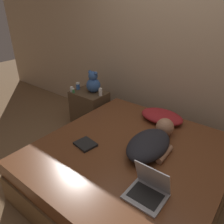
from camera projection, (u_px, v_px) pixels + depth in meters
The scene contains 13 objects.
ground_plane at pixel (129, 185), 2.33m from camera, with size 12.00×12.00×0.00m, color brown.
wall_back at pixel (190, 44), 2.55m from camera, with size 8.00×0.06×2.60m.
bed at pixel (130, 168), 2.22m from camera, with size 1.72×1.81×0.48m.
nightstand at pixel (90, 109), 3.30m from camera, with size 0.50×0.38×0.57m.
pillow at pixel (162, 116), 2.57m from camera, with size 0.51×0.34×0.11m.
person_lying at pixel (152, 142), 2.07m from camera, with size 0.37×0.75×0.19m.
laptop at pixel (148, 189), 1.59m from camera, with size 0.28×0.25×0.25m.
teddy_bear at pixel (93, 83), 3.11m from camera, with size 0.20×0.20×0.31m.
bottle_blue at pixel (78, 86), 3.24m from camera, with size 0.06×0.06×0.10m.
bottle_green at pixel (73, 91), 3.12m from camera, with size 0.03×0.03×0.07m.
bottle_white at pixel (100, 92), 3.03m from camera, with size 0.05×0.05×0.11m.
bottle_clear at pixel (72, 89), 3.16m from camera, with size 0.05×0.05×0.08m.
book at pixel (85, 144), 2.16m from camera, with size 0.22×0.20×0.02m.
Camera 1 is at (0.90, -1.45, 1.77)m, focal length 35.00 mm.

